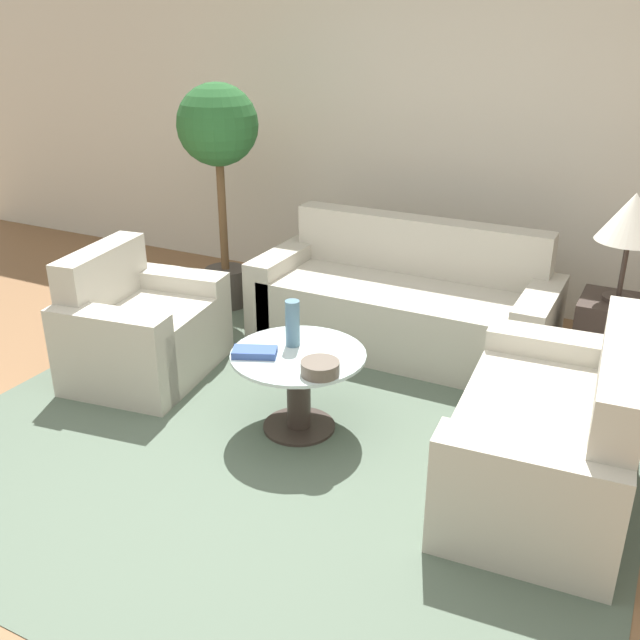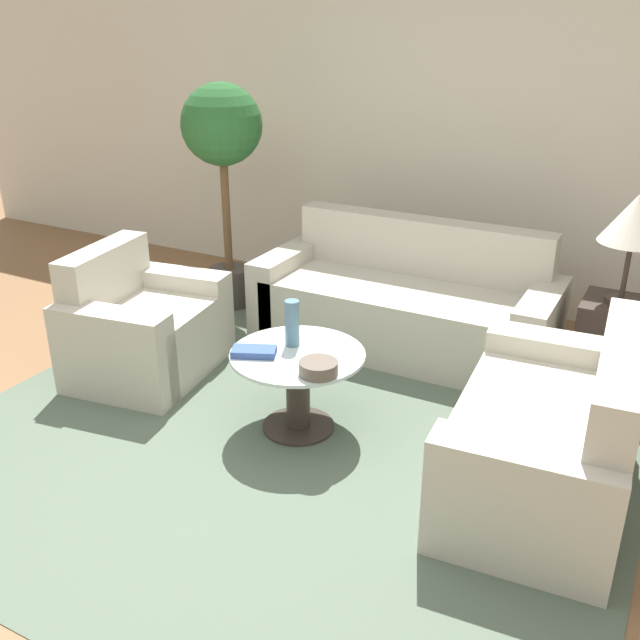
% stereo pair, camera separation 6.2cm
% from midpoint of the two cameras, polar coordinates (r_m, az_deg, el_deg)
% --- Properties ---
extents(ground_plane, '(14.00, 14.00, 0.00)m').
position_cam_midpoint_polar(ground_plane, '(3.48, -8.05, -13.94)').
color(ground_plane, brown).
extents(wall_back, '(10.00, 0.06, 2.60)m').
position_cam_midpoint_polar(wall_back, '(5.52, 10.20, 14.75)').
color(wall_back, beige).
rests_on(wall_back, ground_plane).
extents(rug, '(3.52, 3.43, 0.01)m').
position_cam_midpoint_polar(rug, '(3.96, -1.28, -8.56)').
color(rug, '#4C5B4C').
rests_on(rug, ground_plane).
extents(sofa_main, '(1.98, 0.79, 0.83)m').
position_cam_midpoint_polar(sofa_main, '(4.84, 7.34, 1.14)').
color(sofa_main, '#B2AD9E').
rests_on(sofa_main, ground_plane).
extents(armchair, '(0.85, 1.02, 0.79)m').
position_cam_midpoint_polar(armchair, '(4.57, -13.82, -0.78)').
color(armchair, '#B2AD9E').
rests_on(armchair, ground_plane).
extents(loveseat, '(0.84, 1.39, 0.81)m').
position_cam_midpoint_polar(loveseat, '(3.51, 18.76, -9.20)').
color(loveseat, '#B2AD9E').
rests_on(loveseat, ground_plane).
extents(coffee_table, '(0.72, 0.72, 0.46)m').
position_cam_midpoint_polar(coffee_table, '(3.81, -1.32, -4.86)').
color(coffee_table, '#332823').
rests_on(coffee_table, ground_plane).
extents(side_table, '(0.41, 0.41, 0.55)m').
position_cam_midpoint_polar(side_table, '(4.61, 22.73, -1.84)').
color(side_table, '#332823').
rests_on(side_table, ground_plane).
extents(table_lamp, '(0.37, 0.37, 0.64)m').
position_cam_midpoint_polar(table_lamp, '(4.36, 24.28, 7.26)').
color(table_lamp, '#332823').
rests_on(table_lamp, side_table).
extents(potted_plant, '(0.58, 0.58, 1.66)m').
position_cam_midpoint_polar(potted_plant, '(5.28, -7.44, 13.44)').
color(potted_plant, '#3D3833').
rests_on(potted_plant, ground_plane).
extents(vase, '(0.08, 0.08, 0.26)m').
position_cam_midpoint_polar(vase, '(3.77, -1.78, -0.26)').
color(vase, slate).
rests_on(vase, coffee_table).
extents(bowl, '(0.19, 0.19, 0.07)m').
position_cam_midpoint_polar(bowl, '(3.51, 0.38, -3.86)').
color(bowl, brown).
rests_on(bowl, coffee_table).
extents(book_stack, '(0.26, 0.20, 0.04)m').
position_cam_midpoint_polar(book_stack, '(3.72, -4.84, -2.55)').
color(book_stack, '#334C8C').
rests_on(book_stack, coffee_table).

